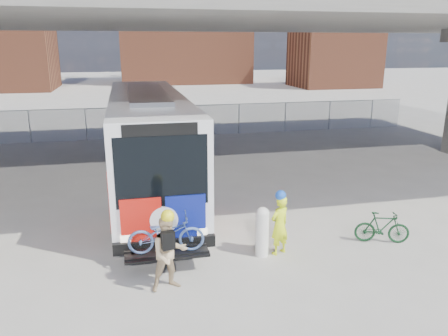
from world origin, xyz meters
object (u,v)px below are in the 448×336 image
object	(u,v)px
bollard	(262,230)
bike_parked	(382,227)
cyclist_hivis	(280,224)
bus	(148,133)
cyclist_tan	(169,252)

from	to	relation	value
bollard	bike_parked	bearing A→B (deg)	0.00
cyclist_hivis	bike_parked	bearing A→B (deg)	154.35
bus	bike_parked	bearing A→B (deg)	-46.86
bus	bike_parked	distance (m)	8.82
bus	bollard	size ratio (longest dim) A/B	9.79
bus	cyclist_tan	distance (m)	7.50
cyclist_hivis	cyclist_tan	world-z (taller)	cyclist_tan
bollard	bike_parked	distance (m)	3.46
cyclist_tan	bus	bearing A→B (deg)	78.83
bus	cyclist_hivis	bearing A→B (deg)	-65.09
cyclist_tan	cyclist_hivis	bearing A→B (deg)	9.17
bollard	cyclist_hivis	xyz separation A→B (m)	(0.47, -0.00, 0.13)
bus	bike_parked	xyz separation A→B (m)	(5.92, -6.32, -1.66)
bollard	bike_parked	xyz separation A→B (m)	(3.45, 0.00, -0.26)
bus	cyclist_hivis	xyz separation A→B (m)	(2.93, -6.32, -1.27)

